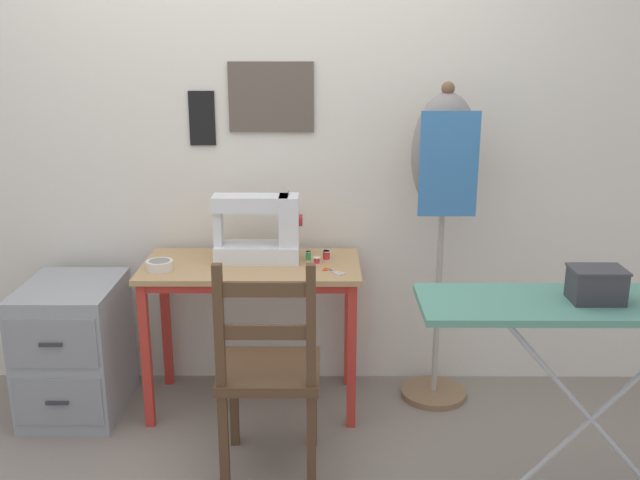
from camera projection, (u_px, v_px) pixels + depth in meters
name	position (u px, v px, depth m)	size (l,w,h in m)	color
ground_plane	(250.00, 430.00, 3.24)	(14.00, 14.00, 0.00)	gray
wall_back	(255.00, 133.00, 3.43)	(10.00, 0.07, 2.55)	silver
sewing_table	(252.00, 285.00, 3.29)	(1.00, 0.50, 0.71)	tan
sewing_machine	(262.00, 231.00, 3.28)	(0.41, 0.17, 0.33)	white
fabric_bowl	(160.00, 265.00, 3.18)	(0.12, 0.12, 0.04)	silver
scissors	(330.00, 271.00, 3.17)	(0.10, 0.10, 0.01)	silver
thread_spool_near_machine	(308.00, 256.00, 3.32)	(0.03, 0.03, 0.04)	green
thread_spool_mid_table	(317.00, 260.00, 3.27)	(0.03, 0.03, 0.03)	red
thread_spool_far_edge	(326.00, 255.00, 3.33)	(0.04, 0.04, 0.04)	red
wooden_chair	(269.00, 372.00, 2.82)	(0.40, 0.38, 0.93)	#513823
filing_cabinet	(75.00, 348.00, 3.34)	(0.43, 0.54, 0.63)	#93999E
dress_form	(444.00, 176.00, 3.24)	(0.32, 0.32, 1.53)	#846647
ironing_board	(603.00, 314.00, 2.39)	(1.24, 0.35, 0.87)	#518E7A
storage_box	(596.00, 285.00, 2.36)	(0.18, 0.13, 0.12)	#333338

